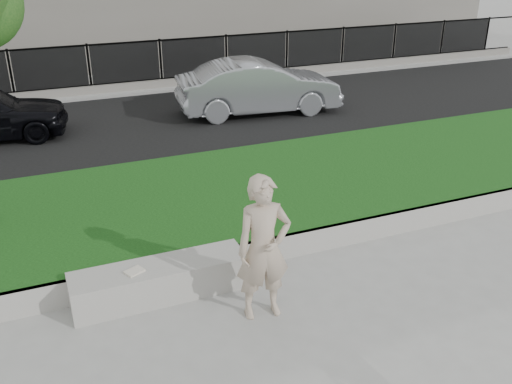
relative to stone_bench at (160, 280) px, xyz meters
name	(u,v)px	position (x,y,z in m)	size (l,w,h in m)	color
ground	(269,306)	(1.28, -0.80, -0.24)	(90.00, 90.00, 0.00)	gray
grass_bank	(200,204)	(1.28, 2.20, -0.04)	(34.00, 4.00, 0.40)	black
grass_kerb	(241,256)	(1.28, 0.24, -0.04)	(34.00, 0.08, 0.40)	#9A9790
street	(136,126)	(1.28, 7.70, -0.22)	(34.00, 7.00, 0.04)	black
far_pavement	(107,86)	(1.28, 12.20, -0.18)	(34.00, 3.00, 0.12)	gray
iron_fence	(111,78)	(1.28, 11.20, 0.30)	(32.00, 0.30, 1.50)	slate
stone_bench	(160,280)	(0.00, 0.00, 0.00)	(2.39, 0.60, 0.49)	#9A9790
man	(264,248)	(1.14, -0.90, 0.73)	(0.71, 0.47, 1.94)	#B9A58F
book	(134,271)	(-0.34, -0.05, 0.26)	(0.24, 0.17, 0.03)	beige
car_silver	(259,87)	(4.67, 7.53, 0.52)	(1.54, 4.41, 1.45)	#989AA0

